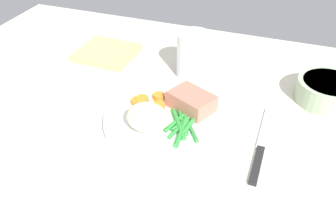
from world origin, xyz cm
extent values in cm
cube|color=beige|center=(0.00, 0.00, 1.00)|extent=(120.00, 90.00, 2.00)
cylinder|color=white|center=(-0.38, 1.89, 2.80)|extent=(24.39, 24.39, 1.60)
cube|color=#A86B56|center=(2.91, 5.74, 5.23)|extent=(9.68, 8.54, 3.26)
ellipsoid|color=beige|center=(-2.58, -2.50, 5.99)|extent=(7.37, 6.11, 4.78)
cylinder|color=orange|center=(-2.78, 3.59, 4.15)|extent=(2.32, 2.32, 1.10)
cylinder|color=orange|center=(-3.90, 6.44, 4.20)|extent=(2.29, 2.29, 1.19)
cylinder|color=orange|center=(-5.98, 2.74, 4.22)|extent=(1.99, 1.99, 1.25)
cylinder|color=orange|center=(-6.53, 4.31, 4.19)|extent=(2.55, 2.55, 1.18)
cylinder|color=orange|center=(-7.11, 3.62, 4.12)|extent=(2.57, 2.57, 1.04)
cylinder|color=#2D8C38|center=(1.87, 1.23, 3.96)|extent=(2.97, 7.94, 0.71)
cylinder|color=#2D8C38|center=(2.29, 0.09, 4.04)|extent=(5.14, 7.44, 0.87)
cylinder|color=#2D8C38|center=(4.14, 0.29, 4.04)|extent=(1.69, 6.22, 0.89)
cylinder|color=#2D8C38|center=(4.47, 0.26, 3.94)|extent=(5.00, 6.99, 0.67)
cylinder|color=#2D8C38|center=(2.74, 0.65, 3.91)|extent=(2.70, 5.44, 0.63)
cylinder|color=#2D8C38|center=(2.57, 1.24, 3.97)|extent=(4.64, 7.34, 0.73)
cylinder|color=#2D8C38|center=(3.43, -1.95, 4.03)|extent=(1.58, 7.77, 0.86)
cylinder|color=#2D8C38|center=(2.72, -0.68, 3.93)|extent=(2.19, 6.96, 0.66)
cylinder|color=#2D8C38|center=(4.10, 1.40, 3.91)|extent=(3.47, 5.79, 0.61)
cube|color=silver|center=(-16.51, -0.11, 2.20)|extent=(1.00, 13.00, 0.40)
cube|color=silver|center=(-17.11, 8.19, 2.20)|extent=(0.24, 3.60, 0.40)
cube|color=silver|center=(-16.71, 8.19, 2.20)|extent=(0.24, 3.60, 0.40)
cube|color=silver|center=(-16.31, 8.19, 2.20)|extent=(0.24, 3.60, 0.40)
cube|color=silver|center=(-15.91, 8.19, 2.20)|extent=(0.24, 3.60, 0.40)
cube|color=black|center=(16.88, -3.61, 2.20)|extent=(1.30, 9.00, 0.64)
cube|color=silver|center=(16.88, 6.39, 2.20)|extent=(1.70, 12.00, 0.40)
cylinder|color=silver|center=(-1.22, 20.09, 6.97)|extent=(7.24, 7.24, 9.93)
cylinder|color=silver|center=(-1.22, 20.09, 4.05)|extent=(6.66, 6.66, 4.11)
cylinder|color=#99B28C|center=(26.86, 19.79, 4.20)|extent=(12.27, 12.27, 4.40)
cylinder|color=beige|center=(26.86, 19.79, 5.19)|extent=(10.43, 10.43, 2.42)
cube|color=#DBBC6B|center=(-23.29, 21.64, 2.79)|extent=(13.56, 12.60, 1.58)
camera|label=1|loc=(17.88, -48.14, 44.45)|focal=39.24mm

